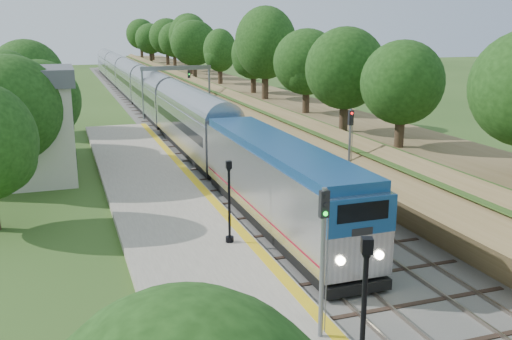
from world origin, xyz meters
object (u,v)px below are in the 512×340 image
object	(u,v)px
signal_gantry	(176,78)
lamppost_mid	(363,328)
train	(142,90)
lamppost_far	(229,206)
signal_farside	(350,144)
signal_platform	(323,247)
station_building	(12,125)

from	to	relation	value
signal_gantry	lamppost_mid	bearing A→B (deg)	-95.94
train	lamppost_mid	bearing A→B (deg)	-92.78
lamppost_far	signal_farside	distance (m)	11.18
lamppost_mid	lamppost_far	distance (m)	12.83
lamppost_mid	lamppost_far	size ratio (longest dim) A/B	1.18
train	signal_platform	xyz separation A→B (m)	(-2.90, -62.93, 1.34)
signal_platform	train	bearing A→B (deg)	87.36
station_building	signal_platform	size ratio (longest dim) A/B	1.62
lamppost_mid	signal_farside	world-z (taller)	signal_farside
train	station_building	bearing A→B (deg)	-110.94
lamppost_far	signal_platform	xyz separation A→B (m)	(0.44, -9.50, 1.43)
signal_platform	signal_farside	world-z (taller)	signal_farside
lamppost_far	signal_farside	bearing A→B (deg)	30.71
train	lamppost_far	world-z (taller)	train
train	lamppost_mid	size ratio (longest dim) A/B	25.36
signal_platform	signal_farside	distance (m)	17.69
signal_farside	station_building	bearing A→B (deg)	151.01
lamppost_far	signal_platform	distance (m)	9.61
station_building	lamppost_far	size ratio (longest dim) A/B	2.09
station_building	lamppost_mid	bearing A→B (deg)	-70.05
lamppost_mid	signal_farside	bearing A→B (deg)	63.01
train	signal_farside	world-z (taller)	signal_farside
signal_gantry	lamppost_far	distance (m)	42.33
lamppost_far	train	bearing A→B (deg)	86.42
signal_gantry	station_building	bearing A→B (deg)	-123.38
station_building	lamppost_far	xyz separation A→B (m)	(10.65, -16.86, -1.87)
lamppost_mid	signal_platform	size ratio (longest dim) A/B	0.91
lamppost_mid	lamppost_far	xyz separation A→B (m)	(-0.12, 12.83, -0.33)
station_building	lamppost_mid	distance (m)	31.62
signal_gantry	lamppost_far	bearing A→B (deg)	-97.91
train	signal_gantry	bearing A→B (deg)	-77.95
signal_platform	lamppost_mid	bearing A→B (deg)	-95.51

